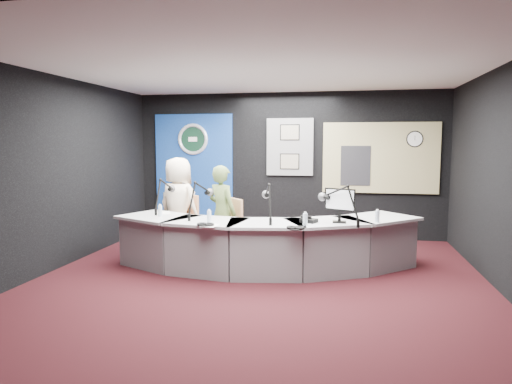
% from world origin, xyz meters
% --- Properties ---
extents(ground, '(6.00, 6.00, 0.00)m').
position_xyz_m(ground, '(0.00, 0.00, 0.00)').
color(ground, black).
rests_on(ground, ground).
extents(ceiling, '(6.00, 6.00, 0.02)m').
position_xyz_m(ceiling, '(0.00, 0.00, 2.80)').
color(ceiling, silver).
rests_on(ceiling, ground).
extents(wall_back, '(6.00, 0.02, 2.80)m').
position_xyz_m(wall_back, '(0.00, 3.00, 1.40)').
color(wall_back, black).
rests_on(wall_back, ground).
extents(wall_front, '(6.00, 0.02, 2.80)m').
position_xyz_m(wall_front, '(0.00, -3.00, 1.40)').
color(wall_front, black).
rests_on(wall_front, ground).
extents(wall_left, '(0.02, 6.00, 2.80)m').
position_xyz_m(wall_left, '(-3.00, 0.00, 1.40)').
color(wall_left, black).
rests_on(wall_left, ground).
extents(wall_right, '(0.02, 6.00, 2.80)m').
position_xyz_m(wall_right, '(3.00, 0.00, 1.40)').
color(wall_right, black).
rests_on(wall_right, ground).
extents(broadcast_desk, '(4.50, 1.90, 0.75)m').
position_xyz_m(broadcast_desk, '(-0.05, 0.55, 0.38)').
color(broadcast_desk, '#AFB2B4').
rests_on(broadcast_desk, ground).
extents(backdrop_panel, '(1.60, 0.05, 2.30)m').
position_xyz_m(backdrop_panel, '(-1.90, 2.97, 1.25)').
color(backdrop_panel, navy).
rests_on(backdrop_panel, wall_back).
extents(agency_seal, '(0.63, 0.07, 0.63)m').
position_xyz_m(agency_seal, '(-1.90, 2.93, 1.90)').
color(agency_seal, silver).
rests_on(agency_seal, backdrop_panel).
extents(seal_center, '(0.48, 0.01, 0.48)m').
position_xyz_m(seal_center, '(-1.90, 2.94, 1.90)').
color(seal_center, black).
rests_on(seal_center, backdrop_panel).
extents(pinboard, '(0.90, 0.04, 1.10)m').
position_xyz_m(pinboard, '(0.05, 2.97, 1.75)').
color(pinboard, slate).
rests_on(pinboard, wall_back).
extents(framed_photo_upper, '(0.34, 0.02, 0.27)m').
position_xyz_m(framed_photo_upper, '(0.05, 2.94, 2.03)').
color(framed_photo_upper, '#7D715B').
rests_on(framed_photo_upper, pinboard).
extents(framed_photo_lower, '(0.34, 0.02, 0.27)m').
position_xyz_m(framed_photo_lower, '(0.05, 2.94, 1.47)').
color(framed_photo_lower, '#7D715B').
rests_on(framed_photo_lower, pinboard).
extents(booth_window_frame, '(2.12, 0.06, 1.32)m').
position_xyz_m(booth_window_frame, '(1.75, 2.97, 1.55)').
color(booth_window_frame, tan).
rests_on(booth_window_frame, wall_back).
extents(booth_glow, '(2.00, 0.02, 1.20)m').
position_xyz_m(booth_glow, '(1.75, 2.96, 1.55)').
color(booth_glow, beige).
rests_on(booth_glow, booth_window_frame).
extents(equipment_rack, '(0.55, 0.02, 0.75)m').
position_xyz_m(equipment_rack, '(1.30, 2.94, 1.40)').
color(equipment_rack, black).
rests_on(equipment_rack, booth_window_frame).
extents(wall_clock, '(0.28, 0.01, 0.28)m').
position_xyz_m(wall_clock, '(2.35, 2.94, 1.90)').
color(wall_clock, white).
rests_on(wall_clock, booth_window_frame).
extents(armchair_left, '(0.66, 0.66, 0.85)m').
position_xyz_m(armchair_left, '(-1.61, 1.28, 0.43)').
color(armchair_left, tan).
rests_on(armchair_left, ground).
extents(armchair_right, '(0.70, 0.70, 0.89)m').
position_xyz_m(armchair_right, '(-0.77, 0.95, 0.44)').
color(armchair_right, tan).
rests_on(armchair_right, ground).
extents(draped_jacket, '(0.48, 0.34, 0.70)m').
position_xyz_m(draped_jacket, '(-1.76, 1.49, 0.62)').
color(draped_jacket, slate).
rests_on(draped_jacket, armchair_left).
extents(person_man, '(0.91, 0.75, 1.59)m').
position_xyz_m(person_man, '(-1.61, 1.28, 0.80)').
color(person_man, '#FFE9CB').
rests_on(person_man, ground).
extents(person_woman, '(0.65, 0.58, 1.49)m').
position_xyz_m(person_woman, '(-0.77, 0.95, 0.74)').
color(person_woman, '#586D39').
rests_on(person_woman, ground).
extents(computer_monitor, '(0.43, 0.21, 0.31)m').
position_xyz_m(computer_monitor, '(1.04, 0.38, 1.07)').
color(computer_monitor, black).
rests_on(computer_monitor, broadcast_desk).
extents(desk_phone, '(0.25, 0.23, 0.05)m').
position_xyz_m(desk_phone, '(0.63, 0.32, 0.78)').
color(desk_phone, black).
rests_on(desk_phone, broadcast_desk).
extents(headphones_near, '(0.20, 0.20, 0.03)m').
position_xyz_m(headphones_near, '(0.50, -0.20, 0.77)').
color(headphones_near, black).
rests_on(headphones_near, broadcast_desk).
extents(headphones_far, '(0.21, 0.21, 0.04)m').
position_xyz_m(headphones_far, '(-0.68, -0.19, 0.77)').
color(headphones_far, black).
rests_on(headphones_far, broadcast_desk).
extents(paper_stack, '(0.35, 0.39, 0.00)m').
position_xyz_m(paper_stack, '(-1.66, 0.73, 0.75)').
color(paper_stack, white).
rests_on(paper_stack, broadcast_desk).
extents(notepad, '(0.22, 0.29, 0.00)m').
position_xyz_m(notepad, '(-0.63, -0.16, 0.75)').
color(notepad, white).
rests_on(notepad, broadcast_desk).
extents(boom_mic_a, '(0.16, 0.74, 0.60)m').
position_xyz_m(boom_mic_a, '(-1.66, 0.82, 1.05)').
color(boom_mic_a, black).
rests_on(boom_mic_a, broadcast_desk).
extents(boom_mic_b, '(0.24, 0.73, 0.60)m').
position_xyz_m(boom_mic_b, '(-0.96, 0.43, 1.05)').
color(boom_mic_b, black).
rests_on(boom_mic_b, broadcast_desk).
extents(boom_mic_c, '(0.28, 0.72, 0.60)m').
position_xyz_m(boom_mic_c, '(0.07, 0.30, 1.05)').
color(boom_mic_c, black).
rests_on(boom_mic_c, broadcast_desk).
extents(boom_mic_d, '(0.60, 0.51, 0.60)m').
position_xyz_m(boom_mic_d, '(1.04, 0.26, 1.05)').
color(boom_mic_d, black).
rests_on(boom_mic_d, broadcast_desk).
extents(water_bottles, '(3.18, 0.49, 0.18)m').
position_xyz_m(water_bottles, '(-0.02, 0.29, 0.84)').
color(water_bottles, silver).
rests_on(water_bottles, broadcast_desk).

